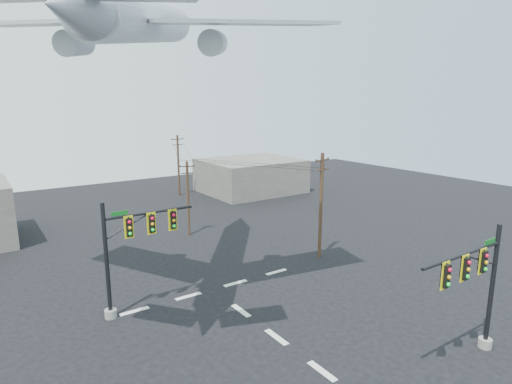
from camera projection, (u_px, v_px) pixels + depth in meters
ground at (322, 371)px, 22.49m from camera, size 120.00×120.00×0.00m
lane_markings at (264, 327)px, 26.80m from camera, size 14.00×21.20×0.01m
signal_mast_near at (478, 287)px, 22.82m from camera, size 7.09×0.81×7.40m
signal_mast_far at (130, 251)px, 27.91m from camera, size 6.43×0.86×7.78m
utility_pole_a at (321, 204)px, 37.91m from camera, size 1.89×0.50×9.49m
utility_pole_b at (188, 197)px, 44.43m from camera, size 1.54×0.59×7.86m
utility_pole_c at (178, 164)px, 63.17m from camera, size 1.85×0.31×9.00m
power_lines at (206, 156)px, 47.76m from camera, size 8.77×31.04×0.27m
airliner at (143, 20)px, 26.72m from camera, size 20.74×22.87×6.75m
building_right at (251, 176)px, 66.39m from camera, size 14.00×12.00×5.00m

